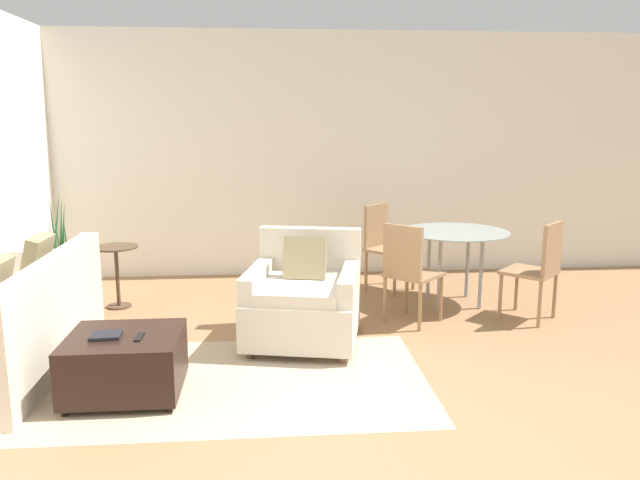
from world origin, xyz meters
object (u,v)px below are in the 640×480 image
Objects in this scene: dining_chair_near_left at (409,267)px; dining_chair_far_left at (383,241)px; side_table at (117,265)px; dining_chair_near_right at (540,264)px; potted_plant at (61,280)px; tv_remote_primary at (139,337)px; ottoman at (125,362)px; couch at (14,328)px; book_stack at (106,336)px; dining_table at (455,240)px; armchair at (304,300)px.

dining_chair_far_left is (0.00, 1.18, 0.00)m from dining_chair_near_left.
side_table is 0.66× the size of dining_chair_near_right.
potted_plant is 1.24× the size of dining_chair_near_left.
dining_chair_near_left and dining_chair_near_right have the same top height.
dining_chair_near_right is (3.23, 1.30, 0.10)m from tv_remote_primary.
ottoman is 0.81× the size of dining_chair_near_left.
couch reaches higher than ottoman.
couch is at bearing -106.18° from side_table.
couch is 1.01m from book_stack.
book_stack is at bearing -159.62° from dining_chair_near_right.
side_table is 0.66× the size of dining_chair_near_left.
book_stack is 0.19× the size of dining_table.
book_stack is 3.35m from dining_chair_far_left.
dining_table reaches higher than ottoman.
dining_chair_near_left reaches higher than ottoman.
ottoman is at bearing -75.96° from side_table.
dining_table is (2.64, 1.89, 0.22)m from tv_remote_primary.
dining_table is (2.86, 1.87, 0.21)m from book_stack.
dining_chair_far_left is at bearing 90.00° from dining_chair_near_left.
potted_plant is at bearing 118.88° from tv_remote_primary.
armchair reaches higher than tv_remote_primary.
couch is 13.03× the size of tv_remote_primary.
ottoman is 0.65× the size of potted_plant.
side_table is 0.66× the size of dining_chair_far_left.
side_table is (-0.61, 2.04, 0.01)m from tv_remote_primary.
couch is 1.20m from tv_remote_primary.
dining_table is at bearing 33.74° from ottoman.
potted_plant reaches higher than couch.
side_table reaches higher than book_stack.
book_stack is 2.23m from potted_plant.
couch is 2.31× the size of dining_chair_far_left.
couch is 1.45m from potted_plant.
dining_chair_far_left is (2.66, 0.44, 0.10)m from side_table.
ottoman is at bearing 153.73° from tv_remote_primary.
dining_table is 1.15× the size of dining_chair_near_left.
armchair is at bearing -148.78° from dining_table.
armchair reaches higher than book_stack.
side_table is (0.53, -0.01, 0.15)m from potted_plant.
couch is at bearing -85.59° from potted_plant.
dining_chair_far_left reaches higher than tv_remote_primary.
dining_table is at bearing 19.29° from couch.
dining_chair_near_right is at bearing -10.87° from side_table.
dining_chair_near_left is (2.66, -0.74, 0.10)m from side_table.
couch is 4.32m from dining_chair_near_right.
book_stack is 0.17× the size of potted_plant.
armchair reaches higher than ottoman.
book_stack is at bearing -146.77° from dining_table.
book_stack is at bearing -132.63° from dining_chair_far_left.
dining_table is 1.15× the size of dining_chair_near_right.
dining_table is at bearing 33.23° from book_stack.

